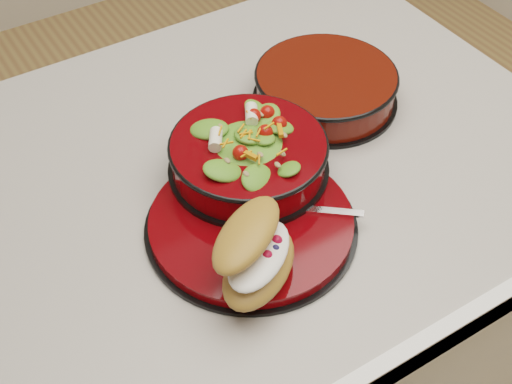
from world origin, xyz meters
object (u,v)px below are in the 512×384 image
island_counter (181,371)px  salad_bowl (248,151)px  extra_bowl (326,86)px  fork (302,209)px  dinner_plate (252,224)px  croissant (256,253)px

island_counter → salad_bowl: bearing=-15.5°
island_counter → extra_bowl: extra_bowl is taller
island_counter → fork: 0.51m
island_counter → dinner_plate: (0.08, -0.11, 0.46)m
dinner_plate → croissant: size_ratio=1.85×
fork → dinner_plate: bearing=109.9°
salad_bowl → extra_bowl: size_ratio=0.98×
croissant → fork: size_ratio=1.20×
salad_bowl → fork: bearing=-78.9°
salad_bowl → fork: size_ratio=1.77×
croissant → extra_bowl: size_ratio=0.66×
extra_bowl → dinner_plate: bearing=-144.9°
croissant → fork: (0.11, 0.06, -0.04)m
island_counter → croissant: size_ratio=8.32×
island_counter → salad_bowl: (0.13, -0.03, 0.50)m
extra_bowl → salad_bowl: bearing=-155.7°
croissant → salad_bowl: bearing=27.0°
salad_bowl → extra_bowl: 0.21m
island_counter → extra_bowl: bearing=9.3°
island_counter → dinner_plate: 0.48m
island_counter → croissant: 0.54m
croissant → extra_bowl: (0.28, 0.24, -0.03)m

